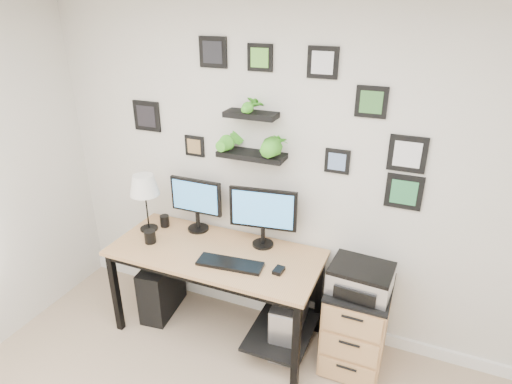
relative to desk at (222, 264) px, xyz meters
The scene contains 14 objects.
room 0.80m from the desk, 35.49° to the left, with size 4.00×4.00×4.00m.
desk is the anchor object (origin of this frame).
monitor_left 0.54m from the desk, 147.67° to the left, with size 0.44×0.17×0.45m.
monitor_right 0.52m from the desk, 34.17° to the left, with size 0.51×0.19×0.47m.
keyboard 0.26m from the desk, 47.11° to the right, with size 0.47×0.15×0.02m, color black.
mouse 0.53m from the desk, 12.09° to the right, with size 0.06×0.10×0.03m, color black.
table_lamp 0.87m from the desk, behind, with size 0.24×0.24×0.48m.
mug 0.60m from the desk, 168.42° to the right, with size 0.09×0.09×0.10m, color black.
pen_cup 0.65m from the desk, 165.98° to the left, with size 0.08×0.08×0.10m, color black.
pc_tower_black 0.71m from the desk, behind, with size 0.21×0.48×0.48m, color black.
pc_tower_grey 0.68m from the desk, ahead, with size 0.25×0.49×0.47m.
file_cabinet 1.08m from the desk, ahead, with size 0.43×0.53×0.67m.
printer 1.05m from the desk, ahead, with size 0.42×0.35×0.18m.
wall_decor 1.10m from the desk, 48.35° to the left, with size 2.26×0.18×1.06m.
Camera 1 is at (0.86, -0.79, 2.48)m, focal length 30.00 mm.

